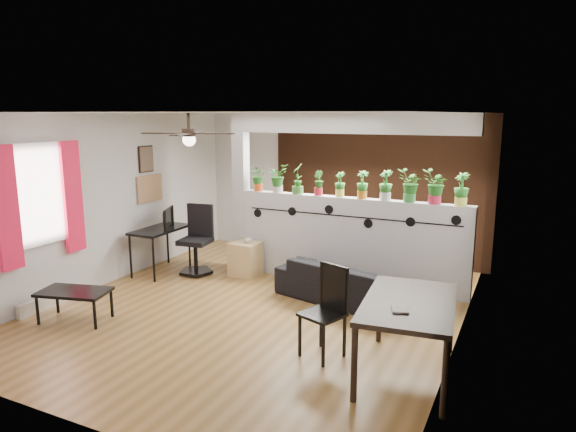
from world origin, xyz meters
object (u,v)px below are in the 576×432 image
(potted_plant_4, at_px, (340,184))
(folding_chair, at_px, (328,303))
(cup, at_px, (248,240))
(coffee_table, at_px, (74,294))
(potted_plant_6, at_px, (386,184))
(potted_plant_9, at_px, (462,188))
(potted_plant_1, at_px, (278,178))
(ceiling_fan, at_px, (189,135))
(dining_table, at_px, (409,309))
(potted_plant_3, at_px, (318,182))
(potted_plant_7, at_px, (410,185))
(potted_plant_0, at_px, (258,178))
(potted_plant_5, at_px, (362,184))
(computer_desk, at_px, (160,233))
(sofa, at_px, (344,283))
(potted_plant_2, at_px, (298,178))
(office_chair, at_px, (197,244))
(cube_shelf, at_px, (245,259))
(potted_plant_8, at_px, (435,186))

(potted_plant_4, height_order, folding_chair, potted_plant_4)
(cup, xyz_separation_m, coffee_table, (-1.06, -2.55, -0.24))
(potted_plant_6, xyz_separation_m, potted_plant_9, (1.05, 0.00, 0.01))
(potted_plant_1, distance_m, cup, 1.11)
(ceiling_fan, xyz_separation_m, potted_plant_4, (1.42, 1.80, -0.76))
(ceiling_fan, xyz_separation_m, dining_table, (3.05, -0.64, -1.62))
(potted_plant_3, xyz_separation_m, potted_plant_7, (1.40, 0.00, 0.04))
(potted_plant_7, bearing_deg, cup, -172.19)
(potted_plant_0, xyz_separation_m, folding_chair, (2.15, -2.36, -0.97))
(potted_plant_5, distance_m, coffee_table, 4.22)
(computer_desk, bearing_deg, sofa, 0.38)
(ceiling_fan, bearing_deg, potted_plant_0, 89.36)
(potted_plant_0, bearing_deg, potted_plant_7, 0.00)
(potted_plant_0, distance_m, potted_plant_2, 0.70)
(potted_plant_3, bearing_deg, potted_plant_4, 0.00)
(potted_plant_1, height_order, folding_chair, potted_plant_1)
(potted_plant_4, height_order, potted_plant_5, potted_plant_5)
(office_chair, bearing_deg, potted_plant_4, 14.11)
(potted_plant_6, bearing_deg, cup, -170.92)
(potted_plant_4, bearing_deg, potted_plant_0, 180.00)
(potted_plant_2, height_order, folding_chair, potted_plant_2)
(potted_plant_6, xyz_separation_m, office_chair, (-2.95, -0.57, -1.09))
(potted_plant_5, bearing_deg, potted_plant_7, -0.00)
(potted_plant_9, bearing_deg, coffee_table, -145.67)
(potted_plant_9, bearing_deg, dining_table, -93.05)
(dining_table, bearing_deg, cube_shelf, 145.88)
(potted_plant_9, relative_size, dining_table, 0.30)
(potted_plant_0, height_order, potted_plant_4, potted_plant_0)
(potted_plant_5, relative_size, cube_shelf, 0.75)
(potted_plant_9, bearing_deg, sofa, -151.28)
(potted_plant_1, relative_size, potted_plant_8, 0.93)
(potted_plant_7, relative_size, sofa, 0.25)
(potted_plant_1, relative_size, potted_plant_2, 0.93)
(ceiling_fan, relative_size, potted_plant_7, 2.54)
(potted_plant_6, xyz_separation_m, potted_plant_7, (0.35, 0.00, 0.01))
(potted_plant_3, height_order, potted_plant_4, potted_plant_3)
(potted_plant_5, bearing_deg, potted_plant_4, -180.00)
(cube_shelf, bearing_deg, potted_plant_0, 80.69)
(potted_plant_5, height_order, cup, potted_plant_5)
(cube_shelf, distance_m, office_chair, 0.84)
(computer_desk, bearing_deg, potted_plant_7, 11.36)
(potted_plant_2, height_order, potted_plant_8, same)
(potted_plant_6, xyz_separation_m, dining_table, (0.92, -2.44, -0.89))
(potted_plant_0, xyz_separation_m, potted_plant_2, (0.70, 0.00, 0.04))
(potted_plant_8, relative_size, folding_chair, 0.48)
(potted_plant_2, height_order, dining_table, potted_plant_2)
(potted_plant_4, distance_m, folding_chair, 2.66)
(sofa, bearing_deg, ceiling_fan, 43.62)
(potted_plant_1, height_order, dining_table, potted_plant_1)
(potted_plant_5, relative_size, folding_chair, 0.41)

